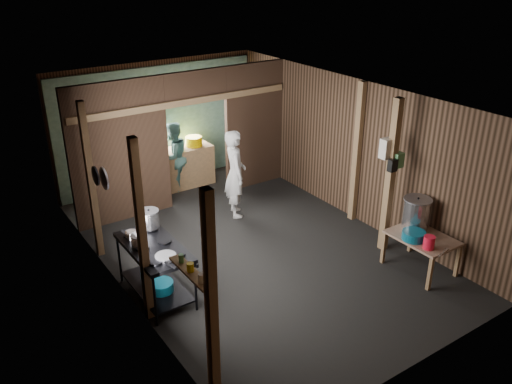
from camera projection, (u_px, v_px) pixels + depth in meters
floor at (249, 247)px, 9.06m from camera, size 4.50×7.00×0.00m
ceiling at (249, 97)px, 7.98m from camera, size 4.50×7.00×0.00m
wall_back at (158, 123)px, 11.16m from camera, size 4.50×0.00×2.60m
wall_front at (423, 278)px, 5.88m from camera, size 4.50×0.00×2.60m
wall_left at (114, 212)px, 7.37m from camera, size 0.00×7.00×2.60m
wall_right at (352, 150)px, 9.67m from camera, size 0.00×7.00×2.60m
partition_left at (120, 153)px, 9.50m from camera, size 1.85×0.10×2.60m
partition_right at (254, 126)px, 10.98m from camera, size 1.35×0.10×2.60m
partition_header at (195, 86)px, 9.89m from camera, size 1.30×0.10×0.60m
turquoise_panel at (159, 126)px, 11.14m from camera, size 4.40×0.06×2.50m
back_counter at (185, 167)px, 11.26m from camera, size 1.20×0.50×0.85m
wall_clock at (168, 94)px, 10.96m from camera, size 0.20×0.03×0.20m
post_left_a at (211, 304)px, 5.45m from camera, size 0.10×0.12×2.60m
post_left_b at (142, 233)px, 6.81m from camera, size 0.10×0.12×2.60m
post_left_c at (91, 182)px, 8.31m from camera, size 0.10×0.12×2.60m
post_right at (357, 154)px, 9.48m from camera, size 0.10×0.12×2.60m
post_free at (390, 177)px, 8.49m from camera, size 0.12×0.12×2.60m
cross_beam at (185, 102)px, 9.83m from camera, size 4.40×0.12×0.12m
pan_lid_big at (104, 178)px, 7.55m from camera, size 0.03×0.34×0.34m
pan_lid_small at (96, 176)px, 7.89m from camera, size 0.03×0.30×0.30m
wall_shelf at (191, 272)px, 5.80m from camera, size 0.14×0.80×0.03m
jar_white at (201, 278)px, 5.59m from camera, size 0.07×0.07×0.10m
jar_yellow at (190, 267)px, 5.77m from camera, size 0.08×0.08×0.10m
jar_green at (181, 258)px, 5.94m from camera, size 0.06×0.06×0.10m
bag_white at (387, 148)px, 8.32m from camera, size 0.22×0.15×0.32m
bag_green at (398, 160)px, 8.35m from camera, size 0.16×0.12×0.24m
bag_black at (393, 165)px, 8.29m from camera, size 0.14×0.10×0.20m
gas_range at (156, 271)px, 7.63m from camera, size 0.72×1.40×0.83m
prep_table at (420, 253)px, 8.30m from camera, size 0.72×0.99×0.59m
stove_pot_large at (149, 220)px, 7.87m from camera, size 0.36×0.36×0.31m
stove_pot_med at (139, 241)px, 7.39m from camera, size 0.25×0.25×0.21m
stove_saucepan at (131, 235)px, 7.63m from camera, size 0.19×0.19×0.11m
frying_pan at (166, 257)px, 7.14m from camera, size 0.38×0.55×0.07m
blue_tub_front at (161, 286)px, 7.58m from camera, size 0.35×0.35×0.14m
blue_tub_back at (151, 275)px, 7.87m from camera, size 0.29×0.29×0.12m
stock_pot at (416, 214)px, 8.37m from camera, size 0.48×0.48×0.52m
wash_basin at (414, 235)px, 8.08m from camera, size 0.43×0.43×0.13m
pink_bucket at (429, 242)px, 7.82m from camera, size 0.20×0.20×0.20m
knife at (443, 252)px, 7.75m from camera, size 0.30×0.10×0.01m
yellow_tub at (194, 141)px, 11.17m from camera, size 0.36×0.36×0.20m
cook at (235, 174)px, 9.84m from camera, size 0.59×0.71×1.67m
worker_back at (174, 157)px, 10.94m from camera, size 0.85×0.75×1.46m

